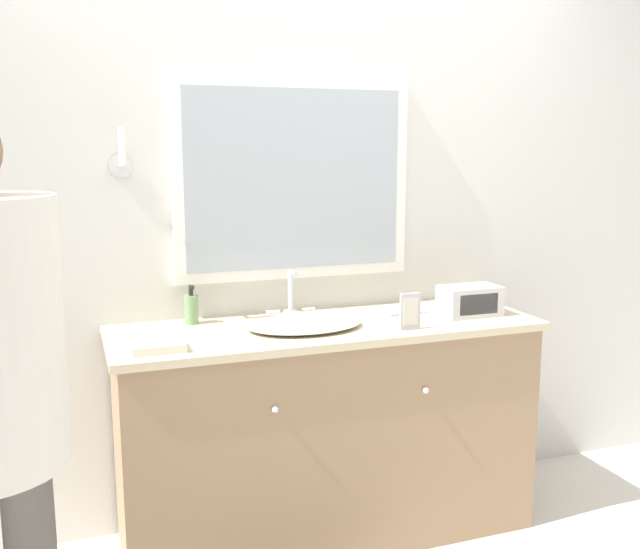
% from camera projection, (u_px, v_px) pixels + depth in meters
% --- Properties ---
extents(wall_back, '(8.00, 0.18, 2.55)m').
position_uv_depth(wall_back, '(303.00, 216.00, 3.00)').
color(wall_back, silver).
rests_on(wall_back, ground_plane).
extents(vanity_counter, '(1.68, 0.56, 0.88)m').
position_uv_depth(vanity_counter, '(327.00, 430.00, 2.87)').
color(vanity_counter, '#937556').
rests_on(vanity_counter, ground_plane).
extents(sink_basin, '(0.45, 0.36, 0.20)m').
position_uv_depth(sink_basin, '(304.00, 323.00, 2.73)').
color(sink_basin, silver).
rests_on(sink_basin, vanity_counter).
extents(soap_bottle, '(0.05, 0.05, 0.16)m').
position_uv_depth(soap_bottle, '(191.00, 308.00, 2.79)').
color(soap_bottle, '#709966').
rests_on(soap_bottle, vanity_counter).
extents(appliance_box, '(0.24, 0.14, 0.12)m').
position_uv_depth(appliance_box, '(470.00, 301.00, 2.92)').
color(appliance_box, '#BCBCC1').
rests_on(appliance_box, vanity_counter).
extents(picture_frame, '(0.08, 0.01, 0.14)m').
position_uv_depth(picture_frame, '(410.00, 312.00, 2.69)').
color(picture_frame, '#B2B2B7').
rests_on(picture_frame, vanity_counter).
extents(hand_towel_near_sink, '(0.18, 0.14, 0.03)m').
position_uv_depth(hand_towel_near_sink, '(158.00, 346.00, 2.43)').
color(hand_towel_near_sink, silver).
rests_on(hand_towel_near_sink, vanity_counter).
extents(metal_tray, '(0.17, 0.10, 0.01)m').
position_uv_depth(metal_tray, '(404.00, 311.00, 2.98)').
color(metal_tray, '#ADADB2').
rests_on(metal_tray, vanity_counter).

